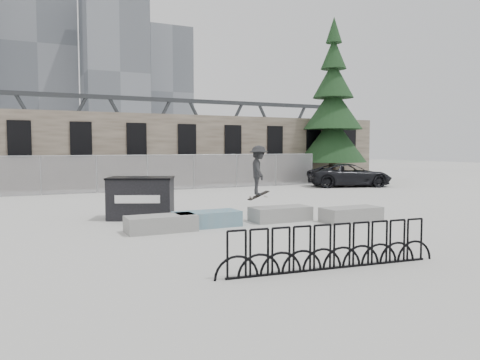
% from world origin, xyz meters
% --- Properties ---
extents(ground, '(120.00, 120.00, 0.00)m').
position_xyz_m(ground, '(0.00, 0.00, 0.00)').
color(ground, beige).
rests_on(ground, ground).
extents(stone_wall, '(36.00, 2.58, 4.50)m').
position_xyz_m(stone_wall, '(0.00, 16.24, 2.26)').
color(stone_wall, brown).
rests_on(stone_wall, ground).
extents(chainlink_fence, '(22.06, 0.06, 2.02)m').
position_xyz_m(chainlink_fence, '(-0.00, 12.50, 1.04)').
color(chainlink_fence, gray).
rests_on(chainlink_fence, ground).
extents(planter_far_left, '(2.00, 0.90, 0.47)m').
position_xyz_m(planter_far_left, '(-2.88, -0.19, 0.26)').
color(planter_far_left, gray).
rests_on(planter_far_left, ground).
extents(planter_center_left, '(2.00, 0.90, 0.47)m').
position_xyz_m(planter_center_left, '(-1.36, 0.03, 0.26)').
color(planter_center_left, teal).
rests_on(planter_center_left, ground).
extents(planter_center_right, '(2.00, 0.90, 0.47)m').
position_xyz_m(planter_center_right, '(1.24, 0.03, 0.26)').
color(planter_center_right, gray).
rests_on(planter_center_right, ground).
extents(planter_offset, '(2.00, 0.90, 0.47)m').
position_xyz_m(planter_offset, '(3.27, -1.09, 0.26)').
color(planter_offset, gray).
rests_on(planter_offset, ground).
extents(dumpster, '(2.51, 2.08, 1.42)m').
position_xyz_m(dumpster, '(-2.80, 2.51, 0.72)').
color(dumpster, black).
rests_on(dumpster, ground).
extents(bike_rack, '(4.92, 0.52, 0.90)m').
position_xyz_m(bike_rack, '(-0.96, -5.72, 0.44)').
color(bike_rack, black).
rests_on(bike_rack, ground).
extents(spruce_tree, '(4.78, 4.78, 11.50)m').
position_xyz_m(spruce_tree, '(13.63, 13.84, 4.67)').
color(spruce_tree, '#38281E').
rests_on(spruce_tree, ground).
extents(skyline_towers, '(58.00, 28.00, 48.00)m').
position_xyz_m(skyline_towers, '(-1.01, 93.81, 20.79)').
color(skyline_towers, slate).
rests_on(skyline_towers, ground).
extents(truss_bridge, '(70.00, 3.00, 9.80)m').
position_xyz_m(truss_bridge, '(10.00, 55.00, 4.13)').
color(truss_bridge, '#2D3033').
rests_on(truss_bridge, ground).
extents(suv, '(5.58, 3.81, 1.42)m').
position_xyz_m(suv, '(12.06, 9.95, 0.71)').
color(suv, black).
rests_on(suv, ground).
extents(skateboarder, '(0.91, 1.19, 1.79)m').
position_xyz_m(skateboarder, '(0.59, 0.34, 1.68)').
color(skateboarder, '#252527').
rests_on(skateboarder, ground).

